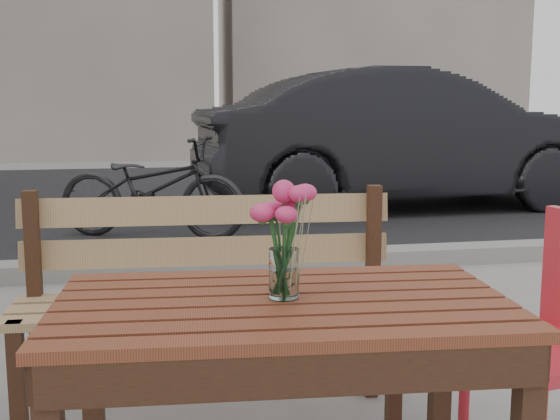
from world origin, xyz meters
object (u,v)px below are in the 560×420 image
main_vase (284,225)px  parked_car (405,139)px  main_table (283,343)px  bicycle (151,188)px

main_vase → parked_car: (2.51, 5.79, -0.12)m
main_table → main_vase: (0.00, 0.01, 0.30)m
bicycle → main_table: bearing=-153.9°
main_vase → main_table: bearing=-115.9°
main_vase → bicycle: bearing=93.9°
main_table → bicycle: bearing=98.0°
main_vase → parked_car: parked_car is taller
main_vase → parked_car: 6.31m
main_table → parked_car: size_ratio=0.25×
parked_car → main_vase: bearing=153.3°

